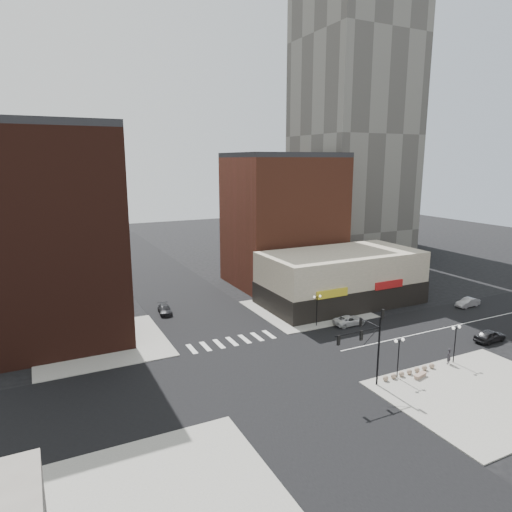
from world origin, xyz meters
TOP-DOWN VIEW (x-y plane):
  - ground at (0.00, 0.00)m, footprint 240.00×240.00m
  - road_ew at (0.00, 0.00)m, footprint 200.00×14.00m
  - road_ns at (0.00, 0.00)m, footprint 14.00×200.00m
  - sidewalk_nw at (-14.50, 14.50)m, footprint 15.00×15.00m
  - sidewalk_ne at (14.50, 14.50)m, footprint 15.00×15.00m
  - sidewalk_se at (16.00, -14.00)m, footprint 18.00×14.00m
  - sidewalk_sw at (-14.50, -14.50)m, footprint 15.00×15.00m
  - building_nw at (-19.00, 18.50)m, footprint 16.00×15.00m
  - building_ne_midrise at (19.00, 29.50)m, footprint 18.00×15.00m
  - tower_near at (40.00, 38.00)m, footprint 20.00×20.00m
  - tower_far at (60.00, 56.00)m, footprint 18.00×18.00m
  - building_ne_row at (21.00, 15.00)m, footprint 24.20×12.20m
  - traffic_signal at (7.24, -7.83)m, footprint 5.59×3.09m
  - street_lamp_se_a at (11.00, -8.00)m, footprint 1.22×0.32m
  - street_lamp_se_b at (19.00, -8.00)m, footprint 1.22×0.32m
  - street_lamp_ne at (12.00, 8.00)m, footprint 1.22×0.32m
  - bollard_row at (12.65, -8.00)m, footprint 6.85×0.55m
  - white_suv at (16.25, 6.50)m, footprint 4.55×2.13m
  - dark_sedan_east at (27.96, -5.64)m, footprint 4.44×1.96m
  - silver_sedan at (36.96, 4.84)m, footprint 4.06×1.54m
  - dark_sedan_north at (-4.64, 21.89)m, footprint 2.18×4.37m
  - pedestrian at (18.22, -8.00)m, footprint 0.74×0.61m
  - stone_bench at (13.12, -9.00)m, footprint 1.79×0.90m

SIDE VIEW (x-z plane):
  - ground at x=0.00m, z-range 0.00..0.00m
  - road_ew at x=0.00m, z-range 0.00..0.02m
  - road_ns at x=0.00m, z-range 0.00..0.02m
  - sidewalk_nw at x=-14.50m, z-range 0.00..0.12m
  - sidewalk_ne at x=14.50m, z-range 0.00..0.12m
  - sidewalk_se at x=16.00m, z-range 0.00..0.12m
  - sidewalk_sw at x=-14.50m, z-range 0.00..0.12m
  - stone_bench at x=13.12m, z-range 0.13..0.53m
  - bollard_row at x=12.65m, z-range 0.12..0.67m
  - dark_sedan_north at x=-4.64m, z-range 0.00..1.22m
  - white_suv at x=16.25m, z-range 0.00..1.26m
  - silver_sedan at x=36.96m, z-range 0.00..1.32m
  - dark_sedan_east at x=27.96m, z-range 0.00..1.49m
  - pedestrian at x=18.22m, z-range 0.12..1.87m
  - street_lamp_se_a at x=11.00m, z-range 1.21..5.37m
  - street_lamp_se_b at x=19.00m, z-range 1.21..5.37m
  - street_lamp_ne at x=12.00m, z-range 1.21..5.37m
  - building_ne_row at x=21.00m, z-range -0.70..7.30m
  - traffic_signal at x=7.24m, z-range 1.07..8.85m
  - building_ne_midrise at x=19.00m, z-range 0.00..22.00m
  - building_nw at x=-19.00m, z-range 0.00..25.00m
  - tower_far at x=60.00m, z-range 0.00..82.00m
  - tower_near at x=40.00m, z-range 0.00..90.00m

